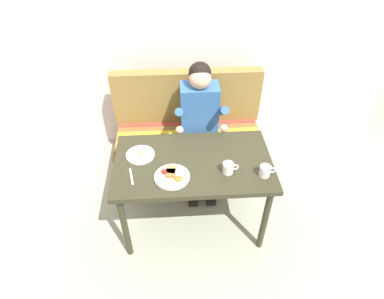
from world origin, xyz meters
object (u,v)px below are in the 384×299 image
at_px(couch, 188,139).
at_px(coffee_mug_second, 265,171).
at_px(table, 193,169).
at_px(fork, 131,176).
at_px(coffee_mug, 228,168).
at_px(plate_eggs, 140,155).
at_px(person, 200,115).
at_px(plate_breakfast, 172,176).

distance_m(couch, coffee_mug_second, 1.16).
relative_size(couch, coffee_mug_second, 12.20).
distance_m(table, fork, 0.48).
bearing_deg(coffee_mug, fork, -179.83).
distance_m(plate_eggs, coffee_mug_second, 0.95).
relative_size(plate_eggs, coffee_mug_second, 1.88).
bearing_deg(table, plate_eggs, 167.27).
bearing_deg(person, fork, -127.44).
relative_size(plate_breakfast, fork, 1.51).
distance_m(coffee_mug_second, fork, 0.96).
bearing_deg(couch, plate_breakfast, -100.10).
distance_m(plate_breakfast, coffee_mug_second, 0.67).
height_order(plate_breakfast, plate_eggs, plate_breakfast).
height_order(person, coffee_mug_second, person).
xyz_separation_m(table, plate_breakfast, (-0.16, -0.16, 0.10)).
bearing_deg(plate_eggs, plate_breakfast, -46.04).
bearing_deg(plate_eggs, fork, -102.82).
relative_size(table, person, 0.99).
xyz_separation_m(plate_breakfast, coffee_mug_second, (0.67, -0.02, 0.03)).
bearing_deg(table, couch, 90.00).
distance_m(couch, plate_breakfast, 1.02).
xyz_separation_m(couch, plate_breakfast, (-0.16, -0.92, 0.41)).
relative_size(coffee_mug, coffee_mug_second, 1.00).
distance_m(person, coffee_mug, 0.74).
bearing_deg(fork, couch, 51.74).
bearing_deg(plate_eggs, person, 44.73).
xyz_separation_m(coffee_mug_second, fork, (-0.96, 0.05, -0.04)).
bearing_deg(coffee_mug_second, coffee_mug, 169.65).
distance_m(table, plate_eggs, 0.42).
distance_m(plate_eggs, coffee_mug, 0.69).
xyz_separation_m(person, plate_breakfast, (-0.26, -0.75, 0.00)).
distance_m(couch, plate_eggs, 0.89).
relative_size(person, fork, 7.13).
bearing_deg(fork, table, 5.07).
bearing_deg(table, fork, -163.54).
bearing_deg(table, coffee_mug_second, -19.58).
distance_m(plate_eggs, fork, 0.23).
bearing_deg(plate_breakfast, fork, 175.49).
bearing_deg(plate_breakfast, couch, 79.90).
relative_size(table, coffee_mug, 10.17).
xyz_separation_m(plate_eggs, fork, (-0.05, -0.23, -0.01)).
xyz_separation_m(table, plate_eggs, (-0.40, 0.09, 0.09)).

